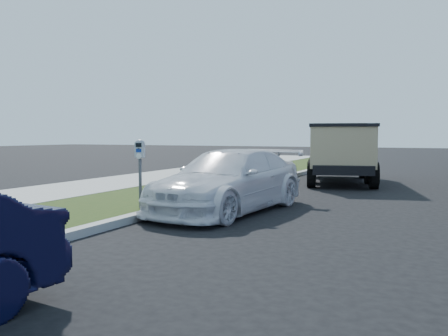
% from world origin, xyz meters
% --- Properties ---
extents(ground, '(120.00, 120.00, 0.00)m').
position_xyz_m(ground, '(0.00, 0.00, 0.00)').
color(ground, black).
rests_on(ground, ground).
extents(streetside, '(6.12, 50.00, 0.15)m').
position_xyz_m(streetside, '(-5.57, 2.00, 0.07)').
color(streetside, gray).
rests_on(streetside, ground).
extents(parking_meter, '(0.23, 0.18, 1.49)m').
position_xyz_m(parking_meter, '(-2.94, -0.00, 1.22)').
color(parking_meter, '#3F4247').
rests_on(parking_meter, ground).
extents(white_wagon, '(2.49, 5.01, 1.40)m').
position_xyz_m(white_wagon, '(-1.40, 1.27, 0.70)').
color(white_wagon, white).
rests_on(white_wagon, ground).
extents(dump_truck, '(3.34, 5.92, 2.19)m').
position_xyz_m(dump_truck, '(-0.50, 9.26, 1.23)').
color(dump_truck, black).
rests_on(dump_truck, ground).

